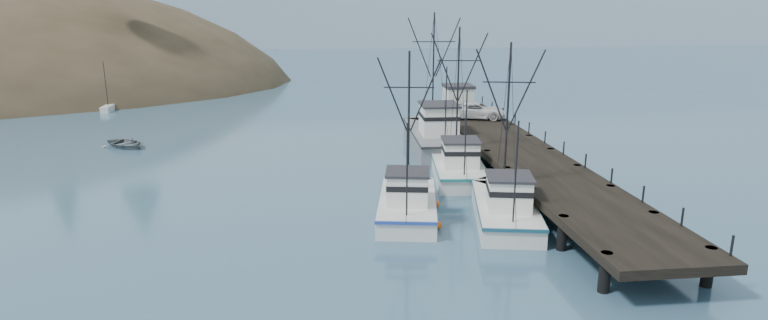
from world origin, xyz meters
TOP-DOWN VIEW (x-y plane):
  - ground at (0.00, 0.00)m, footprint 400.00×400.00m
  - pier at (14.00, 16.00)m, footprint 6.00×44.00m
  - distant_ridge at (10.00, 170.00)m, footprint 360.00×40.00m
  - distant_ridge_far at (-40.00, 185.00)m, footprint 180.00×25.00m
  - moored_sailboats at (-35.19, 58.28)m, footprint 18.78×18.78m
  - trawler_near at (9.78, 6.15)m, footprint 5.38×11.19m
  - trawler_mid at (3.85, 7.79)m, footprint 5.07×10.79m
  - trawler_far at (9.06, 16.07)m, footprint 4.82×11.66m
  - work_vessel at (9.03, 25.14)m, footprint 4.94×15.16m
  - pier_shed at (13.26, 33.77)m, footprint 3.00×3.20m
  - pickup_truck at (14.13, 29.15)m, footprint 6.32×4.27m
  - motorboat at (-19.80, 29.04)m, footprint 5.77×5.74m

SIDE VIEW (x-z plane):
  - ground at x=0.00m, z-range 0.00..0.00m
  - distant_ridge at x=10.00m, z-range -13.00..13.00m
  - distant_ridge_far at x=-40.00m, z-range -9.00..9.00m
  - motorboat at x=-19.80m, z-range -0.49..0.49m
  - moored_sailboats at x=-35.19m, z-range -2.84..3.51m
  - trawler_mid at x=3.85m, z-range -4.53..6.16m
  - trawler_near at x=9.78m, z-range -4.82..6.46m
  - trawler_far at x=9.06m, z-range -5.09..6.73m
  - work_vessel at x=9.03m, z-range -5.15..7.61m
  - pier at x=14.00m, z-range 0.69..2.69m
  - pickup_truck at x=14.13m, z-range 2.00..3.61m
  - pier_shed at x=13.26m, z-range 2.02..4.82m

